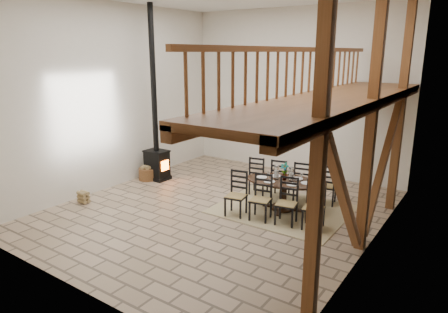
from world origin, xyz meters
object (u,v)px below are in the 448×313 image
Objects in this scene: dining_table at (283,195)px; log_stack at (83,197)px; log_basket at (148,173)px; wood_stove at (156,143)px.

dining_table reaches higher than log_stack.
log_basket is at bearing 171.44° from dining_table.
log_basket is 1.82× the size of log_stack.
wood_stove is 2.68m from log_stack.
log_stack is at bearing -93.35° from wood_stove.
log_stack is (-4.35, -2.45, -0.23)m from dining_table.
dining_table is 4.65× the size of log_basket.
wood_stove is at bearing 44.17° from log_basket.
log_stack is (0.02, -2.30, -0.05)m from log_basket.
wood_stove reaches higher than log_stack.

